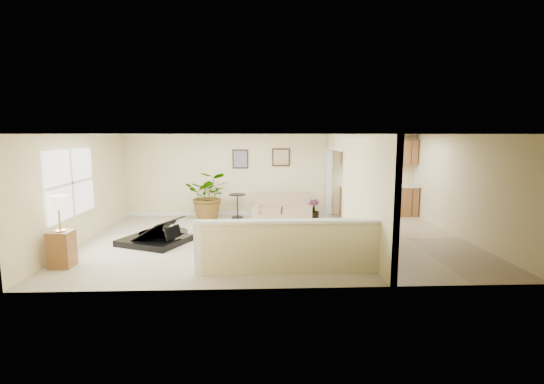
{
  "coord_description": "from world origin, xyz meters",
  "views": [
    {
      "loc": [
        -0.46,
        -9.12,
        2.49
      ],
      "look_at": [
        -0.08,
        0.4,
        1.1
      ],
      "focal_mm": 26.0,
      "sensor_mm": 36.0,
      "label": 1
    }
  ],
  "objects_px": {
    "piano_bench": "(228,231)",
    "lamp_stand": "(61,237)",
    "piano": "(154,219)",
    "loveseat": "(282,207)",
    "small_plant": "(314,211)",
    "accent_table": "(237,203)",
    "palm_plant": "(209,196)"
  },
  "relations": [
    {
      "from": "accent_table",
      "to": "small_plant",
      "type": "distance_m",
      "value": 2.3
    },
    {
      "from": "loveseat",
      "to": "palm_plant",
      "type": "distance_m",
      "value": 2.2
    },
    {
      "from": "piano",
      "to": "piano_bench",
      "type": "xyz_separation_m",
      "value": [
        1.72,
        0.07,
        -0.31
      ]
    },
    {
      "from": "lamp_stand",
      "to": "loveseat",
      "type": "bearing_deg",
      "value": 42.37
    },
    {
      "from": "piano",
      "to": "piano_bench",
      "type": "bearing_deg",
      "value": 26.62
    },
    {
      "from": "small_plant",
      "to": "accent_table",
      "type": "bearing_deg",
      "value": 170.73
    },
    {
      "from": "piano",
      "to": "small_plant",
      "type": "height_order",
      "value": "piano"
    },
    {
      "from": "palm_plant",
      "to": "piano",
      "type": "bearing_deg",
      "value": -111.3
    },
    {
      "from": "small_plant",
      "to": "palm_plant",
      "type": "bearing_deg",
      "value": 175.32
    },
    {
      "from": "piano_bench",
      "to": "lamp_stand",
      "type": "height_order",
      "value": "lamp_stand"
    },
    {
      "from": "accent_table",
      "to": "lamp_stand",
      "type": "height_order",
      "value": "lamp_stand"
    },
    {
      "from": "loveseat",
      "to": "small_plant",
      "type": "xyz_separation_m",
      "value": [
        0.92,
        -0.09,
        -0.12
      ]
    },
    {
      "from": "accent_table",
      "to": "lamp_stand",
      "type": "bearing_deg",
      "value": -125.68
    },
    {
      "from": "piano",
      "to": "lamp_stand",
      "type": "relative_size",
      "value": 1.43
    },
    {
      "from": "lamp_stand",
      "to": "small_plant",
      "type": "bearing_deg",
      "value": 36.45
    },
    {
      "from": "loveseat",
      "to": "small_plant",
      "type": "distance_m",
      "value": 0.94
    },
    {
      "from": "small_plant",
      "to": "lamp_stand",
      "type": "xyz_separation_m",
      "value": [
        -5.37,
        -3.96,
        0.32
      ]
    },
    {
      "from": "accent_table",
      "to": "small_plant",
      "type": "relative_size",
      "value": 1.2
    },
    {
      "from": "piano_bench",
      "to": "accent_table",
      "type": "relative_size",
      "value": 0.95
    },
    {
      "from": "piano",
      "to": "accent_table",
      "type": "distance_m",
      "value": 3.21
    },
    {
      "from": "piano",
      "to": "lamp_stand",
      "type": "height_order",
      "value": "lamp_stand"
    },
    {
      "from": "loveseat",
      "to": "lamp_stand",
      "type": "height_order",
      "value": "lamp_stand"
    },
    {
      "from": "piano_bench",
      "to": "piano",
      "type": "bearing_deg",
      "value": -177.74
    },
    {
      "from": "piano",
      "to": "lamp_stand",
      "type": "xyz_separation_m",
      "value": [
        -1.3,
        -1.69,
        0.04
      ]
    },
    {
      "from": "piano_bench",
      "to": "lamp_stand",
      "type": "relative_size",
      "value": 0.5
    },
    {
      "from": "piano_bench",
      "to": "loveseat",
      "type": "distance_m",
      "value": 2.71
    },
    {
      "from": "piano_bench",
      "to": "accent_table",
      "type": "bearing_deg",
      "value": 87.87
    },
    {
      "from": "accent_table",
      "to": "palm_plant",
      "type": "height_order",
      "value": "palm_plant"
    },
    {
      "from": "lamp_stand",
      "to": "accent_table",
      "type": "bearing_deg",
      "value": 54.32
    },
    {
      "from": "lamp_stand",
      "to": "palm_plant",
      "type": "bearing_deg",
      "value": 61.61
    },
    {
      "from": "piano",
      "to": "piano_bench",
      "type": "height_order",
      "value": "piano"
    },
    {
      "from": "piano",
      "to": "small_plant",
      "type": "bearing_deg",
      "value": 53.51
    }
  ]
}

